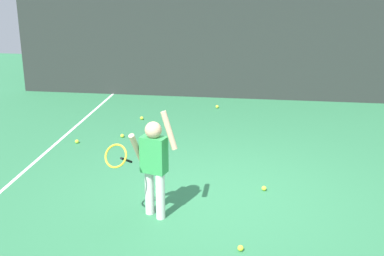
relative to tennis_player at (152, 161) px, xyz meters
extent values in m
plane|color=#2D7247|center=(0.67, 0.63, -0.73)|extent=(20.00, 20.00, 0.00)
cube|color=white|center=(-2.20, 1.63, -0.72)|extent=(0.05, 9.00, 0.00)
cube|color=#282D2B|center=(0.67, 5.81, 0.90)|extent=(10.07, 0.08, 3.24)
cylinder|color=slate|center=(-4.22, 5.87, 0.97)|extent=(0.09, 0.09, 3.39)
cylinder|color=slate|center=(0.67, 5.87, 0.97)|extent=(0.09, 0.09, 3.39)
cylinder|color=silver|center=(-0.06, 0.07, -0.44)|extent=(0.11, 0.11, 0.58)
cylinder|color=silver|center=(0.09, -0.04, -0.44)|extent=(0.11, 0.11, 0.58)
cube|color=green|center=(0.02, 0.01, 0.07)|extent=(0.34, 0.25, 0.44)
sphere|color=tan|center=(0.02, 0.01, 0.38)|extent=(0.20, 0.20, 0.20)
cylinder|color=tan|center=(0.21, -0.02, 0.39)|extent=(0.22, 0.12, 0.46)
cylinder|color=tan|center=(-0.19, 0.01, 0.14)|extent=(0.15, 0.30, 0.43)
cylinder|color=black|center=(-0.29, -0.08, 0.03)|extent=(0.09, 0.24, 0.15)
torus|color=yellow|center=(-0.35, -0.30, 0.16)|extent=(0.32, 0.23, 0.26)
sphere|color=#CCE033|center=(-1.06, 3.87, -0.69)|extent=(0.07, 0.07, 0.07)
sphere|color=#CCE033|center=(-1.16, 2.79, -0.69)|extent=(0.07, 0.07, 0.07)
sphere|color=#CCE033|center=(0.33, 4.90, -0.69)|extent=(0.07, 0.07, 0.07)
sphere|color=#CCE033|center=(1.33, 0.92, -0.69)|extent=(0.07, 0.07, 0.07)
sphere|color=#CCE033|center=(-1.85, 2.39, -0.69)|extent=(0.07, 0.07, 0.07)
sphere|color=#CCE033|center=(1.09, -0.65, -0.69)|extent=(0.07, 0.07, 0.07)
camera|label=1|loc=(1.23, -5.48, 2.24)|focal=47.79mm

